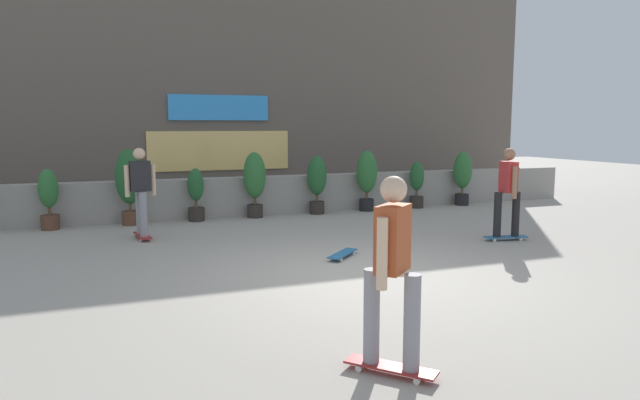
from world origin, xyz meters
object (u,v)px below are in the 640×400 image
at_px(skater_by_wall_left, 392,266).
at_px(potted_plant_3, 196,194).
at_px(potted_plant_2, 129,180).
at_px(potted_plant_7, 417,184).
at_px(potted_plant_8, 463,174).
at_px(skateboard_near_camera, 343,254).
at_px(skater_far_right, 141,189).
at_px(potted_plant_1, 49,197).
at_px(potted_plant_5, 317,181).
at_px(potted_plant_6, 367,176).
at_px(skater_far_left, 508,190).
at_px(potted_plant_4, 255,180).

bearing_deg(skater_by_wall_left, potted_plant_3, 91.97).
bearing_deg(potted_plant_2, potted_plant_7, 0.00).
xyz_separation_m(potted_plant_8, skateboard_near_camera, (-5.37, -4.41, -0.76)).
height_order(potted_plant_3, potted_plant_8, potted_plant_8).
bearing_deg(skater_far_right, potted_plant_3, 52.75).
distance_m(potted_plant_1, potted_plant_8, 9.94).
distance_m(potted_plant_5, potted_plant_6, 1.32).
relative_size(potted_plant_1, skater_far_left, 0.73).
xyz_separation_m(potted_plant_4, skateboard_near_camera, (0.29, -4.41, -0.81)).
distance_m(potted_plant_1, potted_plant_7, 8.55).
distance_m(potted_plant_4, skater_far_right, 3.09).
relative_size(potted_plant_8, skater_by_wall_left, 0.84).
bearing_deg(potted_plant_6, potted_plant_2, -180.00).
xyz_separation_m(potted_plant_1, potted_plant_4, (4.28, 0.00, 0.20)).
relative_size(skater_far_left, skateboard_near_camera, 2.37).
bearing_deg(skateboard_near_camera, potted_plant_7, 47.91).
bearing_deg(skater_far_left, skater_far_right, 157.58).
xyz_separation_m(potted_plant_1, potted_plant_8, (9.94, -0.00, 0.15)).
relative_size(potted_plant_3, potted_plant_5, 0.84).
height_order(potted_plant_1, potted_plant_3, potted_plant_1).
bearing_deg(skater_far_right, potted_plant_1, 135.33).
height_order(potted_plant_3, potted_plant_4, potted_plant_4).
relative_size(skater_far_right, skateboard_near_camera, 2.37).
relative_size(potted_plant_3, potted_plant_4, 0.78).
height_order(potted_plant_5, skater_far_left, skater_far_left).
distance_m(potted_plant_7, potted_plant_8, 1.40).
height_order(potted_plant_5, potted_plant_6, potted_plant_6).
relative_size(potted_plant_2, skater_far_right, 0.95).
bearing_deg(skater_by_wall_left, potted_plant_5, 73.16).
xyz_separation_m(potted_plant_4, skater_by_wall_left, (-1.05, -8.50, 0.07)).
height_order(potted_plant_6, skater_far_right, skater_far_right).
relative_size(potted_plant_1, potted_plant_3, 1.06).
relative_size(potted_plant_2, potted_plant_3, 1.38).
xyz_separation_m(potted_plant_3, potted_plant_6, (4.18, 0.00, 0.26)).
bearing_deg(potted_plant_6, skater_far_left, -79.38).
bearing_deg(potted_plant_3, potted_plant_5, 0.00).
bearing_deg(potted_plant_6, potted_plant_3, 180.00).
relative_size(potted_plant_5, skateboard_near_camera, 1.96).
bearing_deg(potted_plant_1, skater_far_left, -28.14).
xyz_separation_m(potted_plant_1, potted_plant_7, (8.55, 0.00, -0.05)).
bearing_deg(skater_far_left, potted_plant_4, 130.67).
relative_size(potted_plant_2, potted_plant_8, 1.13).
bearing_deg(potted_plant_7, skater_far_left, -98.43).
bearing_deg(potted_plant_5, potted_plant_7, 0.00).
xyz_separation_m(potted_plant_5, skater_far_right, (-4.13, -1.66, 0.14)).
xyz_separation_m(potted_plant_2, skater_by_wall_left, (1.68, -8.50, -0.01)).
bearing_deg(potted_plant_1, potted_plant_7, 0.00).
height_order(potted_plant_7, potted_plant_8, potted_plant_8).
xyz_separation_m(potted_plant_1, potted_plant_2, (1.56, -0.00, 0.28)).
height_order(potted_plant_6, potted_plant_7, potted_plant_6).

